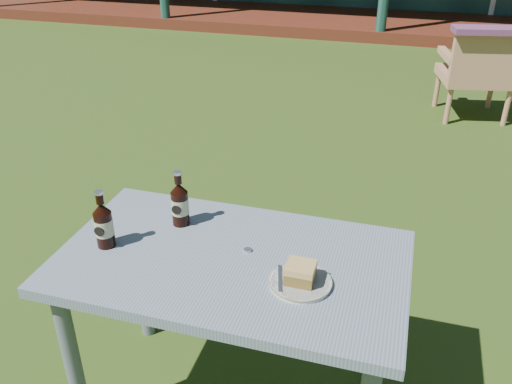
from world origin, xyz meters
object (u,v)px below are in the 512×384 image
(cafe_table, at_px, (232,281))
(cake_slice, at_px, (300,273))
(cola_bottle_near, at_px, (180,203))
(cola_bottle_far, at_px, (104,224))
(plate, at_px, (300,282))
(armchair_left, at_px, (479,70))

(cafe_table, bearing_deg, cake_slice, -15.91)
(cake_slice, distance_m, cola_bottle_near, 0.56)
(cafe_table, relative_size, cola_bottle_far, 5.47)
(cafe_table, distance_m, plate, 0.29)
(cake_slice, xyz_separation_m, cola_bottle_far, (-0.71, 0.02, 0.04))
(cola_bottle_near, height_order, cola_bottle_far, same)
(plate, xyz_separation_m, cola_bottle_far, (-0.71, 0.02, 0.08))
(cafe_table, bearing_deg, plate, -15.97)
(plate, xyz_separation_m, cola_bottle_near, (-0.51, 0.23, 0.08))
(cafe_table, distance_m, armchair_left, 3.81)
(cola_bottle_far, bearing_deg, cola_bottle_near, 46.94)
(plate, relative_size, cola_bottle_near, 0.93)
(cola_bottle_near, bearing_deg, cafe_table, -31.61)
(cake_slice, distance_m, cola_bottle_far, 0.71)
(cake_slice, relative_size, cola_bottle_near, 0.42)
(cafe_table, distance_m, cola_bottle_far, 0.49)
(cola_bottle_far, bearing_deg, cafe_table, 6.83)
(plate, relative_size, cola_bottle_far, 0.93)
(plate, bearing_deg, cafe_table, 164.03)
(cafe_table, height_order, cola_bottle_far, cola_bottle_far)
(cafe_table, xyz_separation_m, cake_slice, (0.26, -0.07, 0.15))
(cola_bottle_near, xyz_separation_m, armchair_left, (1.32, 3.50, -0.35))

